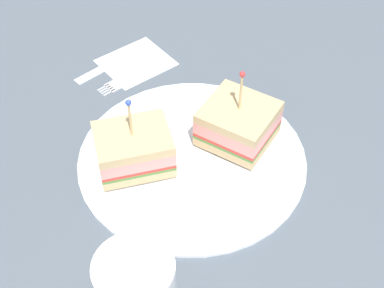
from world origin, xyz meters
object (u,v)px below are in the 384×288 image
at_px(napkin, 136,62).
at_px(knife, 109,65).
at_px(sandwich_half_back, 134,149).
at_px(plate, 192,157).
at_px(sandwich_half_front, 238,123).
at_px(fork, 125,79).

bearing_deg(napkin, knife, 4.88).
xyz_separation_m(sandwich_half_back, napkin, (-0.01, -0.21, -0.03)).
xyz_separation_m(plate, napkin, (0.07, -0.21, -0.00)).
height_order(plate, sandwich_half_front, sandwich_half_front).
relative_size(sandwich_half_back, napkin, 1.07).
distance_m(fork, knife, 0.04).
bearing_deg(fork, plate, 116.54).
bearing_deg(sandwich_half_front, knife, -46.50).
relative_size(fork, knife, 0.87).
xyz_separation_m(plate, fork, (0.08, -0.17, -0.00)).
bearing_deg(sandwich_half_back, fork, -86.38).
distance_m(plate, knife, 0.23).
bearing_deg(plate, sandwich_half_back, 5.33).
relative_size(plate, sandwich_half_front, 2.48).
height_order(sandwich_half_front, fork, sandwich_half_front).
bearing_deg(knife, fork, 123.74).
xyz_separation_m(napkin, knife, (0.04, 0.00, 0.00)).
height_order(plate, fork, plate).
distance_m(sandwich_half_front, napkin, 0.22).
bearing_deg(sandwich_half_front, sandwich_half_back, 13.26).
height_order(plate, sandwich_half_back, sandwich_half_back).
xyz_separation_m(sandwich_half_front, knife, (0.17, -0.18, -0.03)).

